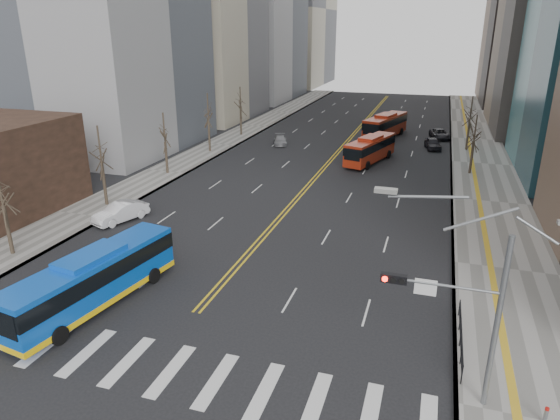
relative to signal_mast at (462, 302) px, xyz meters
The scene contains 15 objects.
ground 14.73m from the signal_mast, behind, with size 220.00×220.00×0.00m, color black.
sidewalk_right 43.43m from the signal_mast, 85.04° to the left, with size 7.00×130.00×0.15m, color slate.
sidewalk_left 52.80m from the signal_mast, 125.14° to the left, with size 5.00×130.00×0.15m, color slate.
crosswalk 14.73m from the signal_mast, behind, with size 26.70×4.00×0.01m.
centerline 54.98m from the signal_mast, 104.56° to the left, with size 0.55×100.00×0.01m.
signal_mast is the anchor object (origin of this frame).
pedestrian_railing 5.71m from the signal_mast, 82.40° to the left, with size 0.06×6.06×1.02m.
street_trees 38.71m from the signal_mast, 122.76° to the left, with size 35.20×47.20×7.60m.
blue_bus 20.02m from the signal_mast, behind, with size 4.20×11.69×3.35m.
red_bus_near 41.07m from the signal_mast, 102.83° to the left, with size 4.97×10.21×3.19m.
red_bus_far 55.81m from the signal_mast, 99.30° to the left, with size 5.45×11.29×3.50m.
car_white 30.09m from the signal_mast, 151.76° to the left, with size 1.68×4.80×1.58m, color white.
car_dark_mid 49.65m from the signal_mast, 92.36° to the left, with size 1.76×4.38×1.49m, color black.
car_silver 51.32m from the signal_mast, 115.89° to the left, with size 1.73×4.25×1.23m, color gray.
car_dark_far 56.86m from the signal_mast, 91.28° to the left, with size 2.27×4.93×1.37m, color black.
Camera 1 is at (12.08, -17.12, 15.37)m, focal length 32.00 mm.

